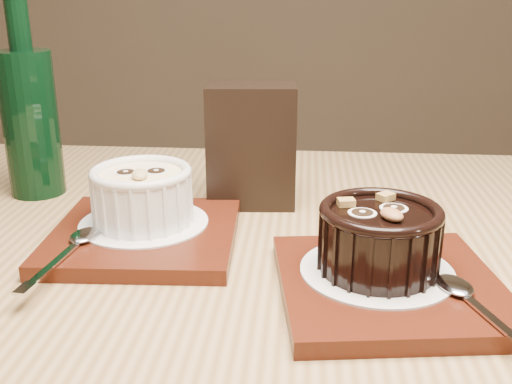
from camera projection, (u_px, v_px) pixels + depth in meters
table at (284, 351)px, 0.58m from camera, size 1.26×0.89×0.75m
tray_left at (145, 235)px, 0.60m from camera, size 0.19×0.19×0.01m
doily_left at (144, 222)px, 0.61m from camera, size 0.13×0.13×0.00m
ramekin_white at (142, 193)px, 0.60m from camera, size 0.10×0.10×0.06m
spoon_left at (67, 250)px, 0.54m from camera, size 0.05×0.14×0.01m
tray_right at (389, 286)px, 0.50m from camera, size 0.19×0.19×0.01m
doily_right at (377, 270)px, 0.51m from camera, size 0.13×0.13×0.00m
ramekin_dark at (379, 235)px, 0.50m from camera, size 0.10×0.10×0.06m
spoon_right at (481, 307)px, 0.44m from camera, size 0.06×0.14×0.01m
condiment_stand at (251, 146)px, 0.68m from camera, size 0.10×0.06×0.14m
green_bottle at (30, 118)px, 0.71m from camera, size 0.06×0.06×0.24m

